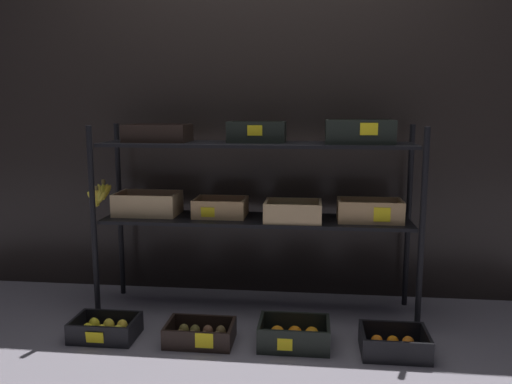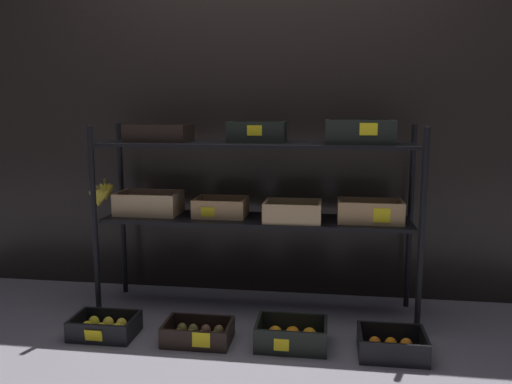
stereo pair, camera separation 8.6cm
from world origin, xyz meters
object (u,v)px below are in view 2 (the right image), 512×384
(crate_ground_lemon, at_px, (105,328))
(crate_ground_orange, at_px, (292,337))
(crate_ground_kiwi, at_px, (198,334))
(display_rack, at_px, (255,183))
(crate_ground_tangerine, at_px, (392,347))

(crate_ground_lemon, relative_size, crate_ground_orange, 0.93)
(crate_ground_lemon, bearing_deg, crate_ground_orange, 1.20)
(crate_ground_kiwi, relative_size, crate_ground_orange, 0.97)
(crate_ground_lemon, bearing_deg, display_rack, 31.70)
(crate_ground_orange, xyz_separation_m, crate_ground_tangerine, (0.50, -0.03, -0.01))
(crate_ground_lemon, height_order, crate_ground_kiwi, crate_ground_lemon)
(display_rack, height_order, crate_ground_lemon, display_rack)
(crate_ground_kiwi, distance_m, crate_ground_orange, 0.49)
(crate_ground_orange, bearing_deg, crate_ground_kiwi, -177.61)
(crate_ground_orange, bearing_deg, display_rack, 119.65)
(display_rack, xyz_separation_m, crate_ground_lemon, (-0.75, -0.46, -0.74))
(crate_ground_orange, distance_m, crate_ground_tangerine, 0.50)
(crate_ground_kiwi, bearing_deg, crate_ground_orange, 2.39)
(crate_ground_tangerine, bearing_deg, crate_ground_kiwi, 179.46)
(display_rack, xyz_separation_m, crate_ground_kiwi, (-0.24, -0.46, -0.74))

